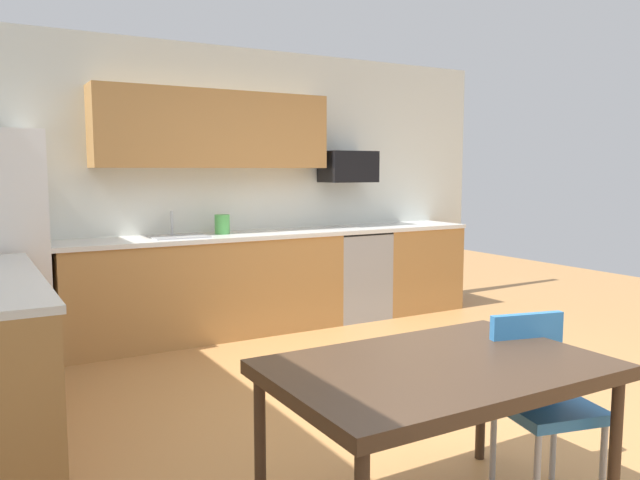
% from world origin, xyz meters
% --- Properties ---
extents(ground_plane, '(12.00, 12.00, 0.00)m').
position_xyz_m(ground_plane, '(0.00, 0.00, 0.00)').
color(ground_plane, '#B77F47').
extents(wall_back, '(5.80, 0.10, 2.70)m').
position_xyz_m(wall_back, '(0.00, 2.65, 1.35)').
color(wall_back, silver).
rests_on(wall_back, ground).
extents(cabinet_run_back, '(2.59, 0.60, 0.90)m').
position_xyz_m(cabinet_run_back, '(-0.45, 2.30, 0.45)').
color(cabinet_run_back, '#AD7A42').
rests_on(cabinet_run_back, ground).
extents(cabinet_run_back_right, '(0.96, 0.60, 0.90)m').
position_xyz_m(cabinet_run_back_right, '(1.92, 2.30, 0.45)').
color(cabinet_run_back_right, '#AD7A42').
rests_on(cabinet_run_back_right, ground).
extents(countertop_back, '(4.80, 0.64, 0.04)m').
position_xyz_m(countertop_back, '(0.00, 2.30, 0.92)').
color(countertop_back, silver).
rests_on(countertop_back, cabinet_run_back).
extents(upper_cabinets_back, '(2.20, 0.34, 0.70)m').
position_xyz_m(upper_cabinets_back, '(-0.30, 2.43, 1.90)').
color(upper_cabinets_back, '#AD7A42').
extents(oven_range, '(0.60, 0.60, 0.91)m').
position_xyz_m(oven_range, '(1.14, 2.30, 0.46)').
color(oven_range, '#999BA0').
rests_on(oven_range, ground).
extents(microwave, '(0.54, 0.36, 0.32)m').
position_xyz_m(microwave, '(1.14, 2.40, 1.56)').
color(microwave, black).
extents(sink_basin, '(0.48, 0.40, 0.14)m').
position_xyz_m(sink_basin, '(-0.71, 2.30, 0.88)').
color(sink_basin, '#A5A8AD').
rests_on(sink_basin, countertop_back).
extents(sink_faucet, '(0.02, 0.02, 0.24)m').
position_xyz_m(sink_faucet, '(-0.71, 2.48, 1.04)').
color(sink_faucet, '#B2B5BA').
rests_on(sink_faucet, countertop_back).
extents(dining_table, '(1.40, 0.90, 0.73)m').
position_xyz_m(dining_table, '(-0.67, -1.15, 0.67)').
color(dining_table, '#422D1E').
rests_on(dining_table, ground).
extents(chair_near_table, '(0.48, 0.48, 0.85)m').
position_xyz_m(chair_near_table, '(-0.07, -1.17, 0.50)').
color(chair_near_table, '#2D72B7').
rests_on(chair_near_table, ground).
extents(kettle, '(0.14, 0.14, 0.20)m').
position_xyz_m(kettle, '(-0.27, 2.35, 1.02)').
color(kettle, '#4CA54C').
rests_on(kettle, countertop_back).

